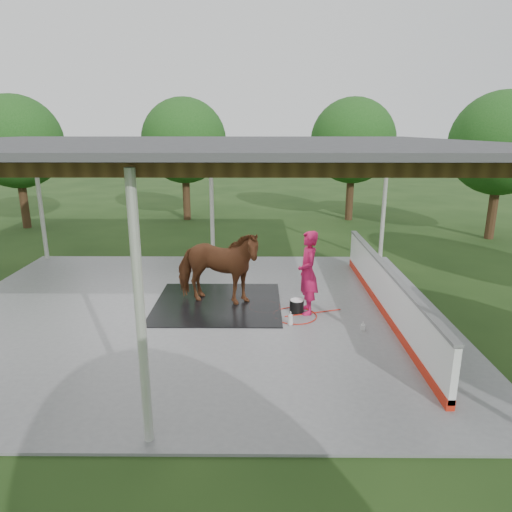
{
  "coord_description": "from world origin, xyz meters",
  "views": [
    {
      "loc": [
        1.57,
        -10.28,
        4.35
      ],
      "look_at": [
        1.5,
        0.52,
        1.33
      ],
      "focal_mm": 32.0,
      "sensor_mm": 36.0,
      "label": 1
    }
  ],
  "objects_px": {
    "dasher_board": "(386,292)",
    "horse": "(217,267)",
    "wash_bucket": "(297,306)",
    "handler": "(308,273)"
  },
  "relations": [
    {
      "from": "dasher_board",
      "to": "horse",
      "type": "xyz_separation_m",
      "value": [
        -4.08,
        0.56,
        0.44
      ]
    },
    {
      "from": "horse",
      "to": "wash_bucket",
      "type": "distance_m",
      "value": 2.19
    },
    {
      "from": "horse",
      "to": "handler",
      "type": "height_order",
      "value": "handler"
    },
    {
      "from": "horse",
      "to": "handler",
      "type": "xyz_separation_m",
      "value": [
        2.21,
        -0.54,
        0.03
      ]
    },
    {
      "from": "wash_bucket",
      "to": "dasher_board",
      "type": "bearing_deg",
      "value": -0.65
    },
    {
      "from": "wash_bucket",
      "to": "horse",
      "type": "bearing_deg",
      "value": 164.63
    },
    {
      "from": "handler",
      "to": "wash_bucket",
      "type": "xyz_separation_m",
      "value": [
        -0.25,
        -0.0,
        -0.84
      ]
    },
    {
      "from": "wash_bucket",
      "to": "handler",
      "type": "bearing_deg",
      "value": 0.69
    },
    {
      "from": "dasher_board",
      "to": "handler",
      "type": "xyz_separation_m",
      "value": [
        -1.87,
        0.03,
        0.46
      ]
    },
    {
      "from": "dasher_board",
      "to": "handler",
      "type": "distance_m",
      "value": 1.93
    }
  ]
}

